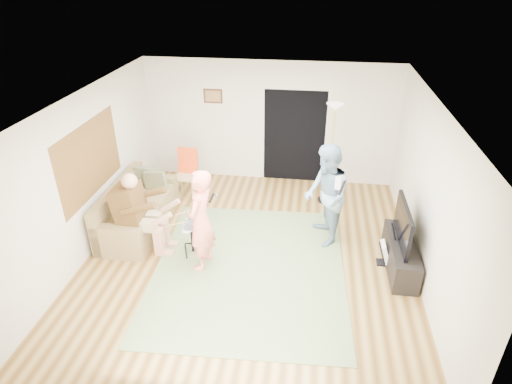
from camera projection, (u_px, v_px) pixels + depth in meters
floor at (250, 254)px, 7.43m from camera, size 6.00×6.00×0.00m
walls at (249, 186)px, 6.78m from camera, size 5.50×6.00×2.70m
ceiling at (249, 103)px, 6.14m from camera, size 6.00×6.00×0.00m
window_blinds at (90, 159)px, 7.19m from camera, size 0.00×2.05×2.05m
doorway at (294, 137)px, 9.46m from camera, size 2.10×0.00×2.10m
picture_frame at (213, 96)px, 9.27m from camera, size 0.42×0.03×0.32m
area_rug at (250, 268)px, 7.09m from camera, size 3.26×3.84×0.02m
sofa at (135, 213)px, 8.08m from camera, size 0.88×2.14×0.87m
drummer at (142, 221)px, 7.33m from camera, size 0.95×0.53×1.45m
drum_kit at (192, 238)px, 7.36m from camera, size 0.36×0.65×0.67m
singer at (201, 221)px, 6.76m from camera, size 0.51×0.69×1.74m
microphone at (212, 198)px, 6.53m from camera, size 0.06×0.06×0.24m
guitarist at (326, 196)px, 7.37m from camera, size 0.88×1.03×1.84m
guitar_held at (340, 179)px, 7.19m from camera, size 0.25×0.61×0.26m
guitar_spare at (386, 252)px, 7.10m from camera, size 0.30×0.27×0.82m
torchiere_lamp at (332, 137)px, 8.39m from camera, size 0.38×0.38×2.11m
dining_chair at (187, 180)px, 9.14m from camera, size 0.45×0.47×1.03m
tv_cabinet at (400, 255)px, 7.00m from camera, size 0.40×1.40×0.50m
television at (403, 224)px, 6.72m from camera, size 0.06×1.12×0.64m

